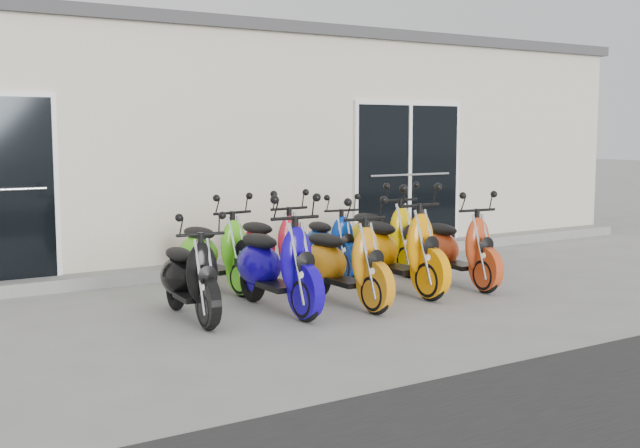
{
  "coord_description": "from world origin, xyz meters",
  "views": [
    {
      "loc": [
        -5.13,
        -7.46,
        1.86
      ],
      "look_at": [
        0.0,
        0.6,
        0.75
      ],
      "focal_mm": 45.0,
      "sensor_mm": 36.0,
      "label": 1
    }
  ],
  "objects_px": {
    "scooter_front_black": "(190,265)",
    "scooter_back_blue": "(330,234)",
    "scooter_back_green": "(215,241)",
    "scooter_back_red": "(272,236)",
    "scooter_front_orange_a": "(344,250)",
    "scooter_front_blue": "(276,252)",
    "scooter_back_yellow": "(383,226)",
    "scooter_front_red": "(457,238)",
    "scooter_front_orange_b": "(397,237)"
  },
  "relations": [
    {
      "from": "scooter_front_orange_b",
      "to": "scooter_front_red",
      "type": "xyz_separation_m",
      "value": [
        0.87,
        -0.07,
        -0.06
      ]
    },
    {
      "from": "scooter_front_blue",
      "to": "scooter_back_blue",
      "type": "xyz_separation_m",
      "value": [
        1.58,
        1.39,
        -0.08
      ]
    },
    {
      "from": "scooter_front_orange_a",
      "to": "scooter_front_red",
      "type": "xyz_separation_m",
      "value": [
        1.77,
        0.17,
        -0.01
      ]
    },
    {
      "from": "scooter_front_orange_a",
      "to": "scooter_back_blue",
      "type": "distance_m",
      "value": 1.74
    },
    {
      "from": "scooter_front_blue",
      "to": "scooter_front_orange_a",
      "type": "xyz_separation_m",
      "value": [
        0.75,
        -0.14,
        -0.03
      ]
    },
    {
      "from": "scooter_front_orange_b",
      "to": "scooter_back_green",
      "type": "xyz_separation_m",
      "value": [
        -1.72,
        1.23,
        -0.06
      ]
    },
    {
      "from": "scooter_back_red",
      "to": "scooter_back_blue",
      "type": "xyz_separation_m",
      "value": [
        0.88,
        0.06,
        -0.05
      ]
    },
    {
      "from": "scooter_front_orange_a",
      "to": "scooter_front_red",
      "type": "relative_size",
      "value": 1.02
    },
    {
      "from": "scooter_front_orange_a",
      "to": "scooter_front_red",
      "type": "distance_m",
      "value": 1.78
    },
    {
      "from": "scooter_front_blue",
      "to": "scooter_back_blue",
      "type": "height_order",
      "value": "scooter_front_blue"
    },
    {
      "from": "scooter_front_black",
      "to": "scooter_front_red",
      "type": "height_order",
      "value": "scooter_front_red"
    },
    {
      "from": "scooter_front_black",
      "to": "scooter_back_yellow",
      "type": "relative_size",
      "value": 0.91
    },
    {
      "from": "scooter_front_blue",
      "to": "scooter_front_red",
      "type": "height_order",
      "value": "scooter_front_blue"
    },
    {
      "from": "scooter_front_blue",
      "to": "scooter_front_black",
      "type": "bearing_deg",
      "value": 172.07
    },
    {
      "from": "scooter_front_blue",
      "to": "scooter_back_green",
      "type": "xyz_separation_m",
      "value": [
        -0.06,
        1.34,
        -0.04
      ]
    },
    {
      "from": "scooter_front_black",
      "to": "scooter_front_orange_a",
      "type": "distance_m",
      "value": 1.68
    },
    {
      "from": "scooter_front_orange_a",
      "to": "scooter_front_orange_b",
      "type": "distance_m",
      "value": 0.94
    },
    {
      "from": "scooter_front_red",
      "to": "scooter_back_red",
      "type": "height_order",
      "value": "scooter_back_red"
    },
    {
      "from": "scooter_front_orange_a",
      "to": "scooter_back_red",
      "type": "height_order",
      "value": "scooter_front_orange_a"
    },
    {
      "from": "scooter_back_yellow",
      "to": "scooter_front_orange_b",
      "type": "bearing_deg",
      "value": -119.08
    },
    {
      "from": "scooter_front_black",
      "to": "scooter_back_blue",
      "type": "height_order",
      "value": "scooter_front_black"
    },
    {
      "from": "scooter_front_black",
      "to": "scooter_front_orange_b",
      "type": "distance_m",
      "value": 2.56
    },
    {
      "from": "scooter_front_red",
      "to": "scooter_front_orange_b",
      "type": "bearing_deg",
      "value": -179.86
    },
    {
      "from": "scooter_front_black",
      "to": "scooter_back_blue",
      "type": "distance_m",
      "value": 2.79
    },
    {
      "from": "scooter_back_green",
      "to": "scooter_back_blue",
      "type": "height_order",
      "value": "scooter_back_green"
    },
    {
      "from": "scooter_front_red",
      "to": "scooter_back_yellow",
      "type": "height_order",
      "value": "scooter_back_yellow"
    },
    {
      "from": "scooter_front_red",
      "to": "scooter_back_green",
      "type": "relative_size",
      "value": 1.0
    },
    {
      "from": "scooter_back_red",
      "to": "scooter_front_black",
      "type": "bearing_deg",
      "value": -147.18
    },
    {
      "from": "scooter_front_orange_b",
      "to": "scooter_back_blue",
      "type": "bearing_deg",
      "value": 92.63
    },
    {
      "from": "scooter_front_orange_a",
      "to": "scooter_front_blue",
      "type": "bearing_deg",
      "value": 168.61
    },
    {
      "from": "scooter_front_red",
      "to": "scooter_front_black",
      "type": "bearing_deg",
      "value": -176.42
    },
    {
      "from": "scooter_back_blue",
      "to": "scooter_back_yellow",
      "type": "bearing_deg",
      "value": 1.97
    },
    {
      "from": "scooter_back_green",
      "to": "scooter_back_red",
      "type": "height_order",
      "value": "scooter_back_red"
    },
    {
      "from": "scooter_front_blue",
      "to": "scooter_back_blue",
      "type": "distance_m",
      "value": 2.11
    },
    {
      "from": "scooter_front_black",
      "to": "scooter_back_blue",
      "type": "xyz_separation_m",
      "value": [
        2.48,
        1.27,
        -0.01
      ]
    },
    {
      "from": "scooter_front_blue",
      "to": "scooter_front_orange_b",
      "type": "xyz_separation_m",
      "value": [
        1.65,
        0.11,
        0.02
      ]
    },
    {
      "from": "scooter_back_blue",
      "to": "scooter_back_yellow",
      "type": "distance_m",
      "value": 0.79
    },
    {
      "from": "scooter_front_orange_a",
      "to": "scooter_back_red",
      "type": "relative_size",
      "value": 1.01
    },
    {
      "from": "scooter_front_orange_a",
      "to": "scooter_front_red",
      "type": "height_order",
      "value": "scooter_front_orange_a"
    },
    {
      "from": "scooter_front_black",
      "to": "scooter_front_red",
      "type": "xyz_separation_m",
      "value": [
        3.43,
        -0.09,
        0.03
      ]
    },
    {
      "from": "scooter_back_green",
      "to": "scooter_back_red",
      "type": "xyz_separation_m",
      "value": [
        0.76,
        -0.01,
        0.01
      ]
    },
    {
      "from": "scooter_front_orange_a",
      "to": "scooter_back_yellow",
      "type": "relative_size",
      "value": 0.98
    },
    {
      "from": "scooter_back_blue",
      "to": "scooter_front_black",
      "type": "bearing_deg",
      "value": -144.8
    },
    {
      "from": "scooter_front_blue",
      "to": "scooter_front_orange_b",
      "type": "distance_m",
      "value": 1.66
    },
    {
      "from": "scooter_back_green",
      "to": "scooter_back_yellow",
      "type": "xyz_separation_m",
      "value": [
        2.43,
        -0.03,
        0.02
      ]
    },
    {
      "from": "scooter_front_orange_a",
      "to": "scooter_back_blue",
      "type": "xyz_separation_m",
      "value": [
        0.82,
        1.53,
        -0.05
      ]
    },
    {
      "from": "scooter_front_blue",
      "to": "scooter_back_blue",
      "type": "bearing_deg",
      "value": 41.42
    },
    {
      "from": "scooter_front_orange_a",
      "to": "scooter_back_blue",
      "type": "relative_size",
      "value": 1.1
    },
    {
      "from": "scooter_front_black",
      "to": "scooter_back_green",
      "type": "height_order",
      "value": "scooter_back_green"
    },
    {
      "from": "scooter_front_black",
      "to": "scooter_back_red",
      "type": "distance_m",
      "value": 2.01
    }
  ]
}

